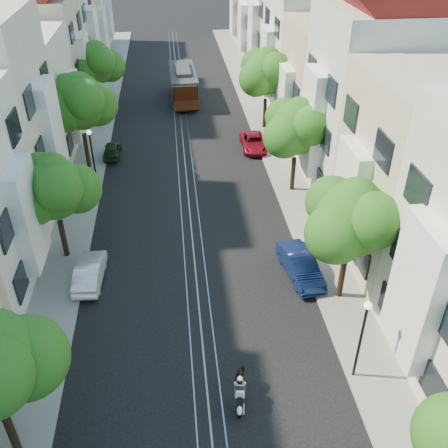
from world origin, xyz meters
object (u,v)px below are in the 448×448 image
object	(u,v)px
tree_w_b	(54,189)
parked_car_e_mid	(300,265)
parked_car_w_far	(112,150)
cable_car	(183,83)
parked_car_w_mid	(90,272)
tree_e_c	(298,129)
tree_w_c	(80,103)
lamp_west	(92,150)
tree_w_d	(97,64)
lamp_east	(363,329)
tree_e_b	(353,220)
tree_e_d	(267,73)
parked_car_e_far	(253,142)
sportbike_rider	(240,390)

from	to	relation	value
tree_w_b	parked_car_e_mid	xyz separation A→B (m)	(12.74, -3.08, -3.72)
tree_w_b	parked_car_w_far	xyz separation A→B (m)	(1.54, 12.83, -3.86)
cable_car	parked_car_w_mid	distance (m)	27.85
tree_e_c	tree_w_b	distance (m)	15.60
parked_car_e_mid	parked_car_w_mid	xyz separation A→B (m)	(-11.20, 0.76, -0.06)
tree_w_c	lamp_west	size ratio (longest dim) A/B	1.71
tree_w_b	parked_car_w_mid	world-z (taller)	tree_w_b
tree_e_c	tree_w_d	distance (m)	21.53
parked_car_e_mid	lamp_east	bearing A→B (deg)	-92.13
tree_e_b	tree_w_b	bearing A→B (deg)	160.85
tree_e_d	tree_w_b	world-z (taller)	tree_e_d
cable_car	parked_car_e_far	bearing A→B (deg)	-68.58
tree_e_c	parked_car_e_far	size ratio (longest dim) A/B	1.62
tree_w_d	parked_car_w_mid	size ratio (longest dim) A/B	1.74
tree_e_c	tree_w_d	xyz separation A→B (m)	(-14.40, 16.00, 0.00)
parked_car_w_far	lamp_west	bearing A→B (deg)	82.21
lamp_east	parked_car_e_far	size ratio (longest dim) A/B	1.04
sportbike_rider	tree_e_d	bearing A→B (deg)	85.94
sportbike_rider	tree_e_c	bearing A→B (deg)	78.45
tree_e_c	tree_w_d	size ratio (longest dim) A/B	1.00
sportbike_rider	cable_car	world-z (taller)	cable_car
tree_e_b	tree_e_c	world-z (taller)	tree_e_b
tree_w_d	tree_e_b	bearing A→B (deg)	-61.93
parked_car_w_far	cable_car	bearing A→B (deg)	-116.45
tree_e_d	tree_w_d	size ratio (longest dim) A/B	1.05
tree_e_b	parked_car_w_far	bearing A→B (deg)	125.80
tree_w_c	lamp_west	bearing A→B (deg)	-74.25
tree_w_c	tree_w_d	world-z (taller)	tree_w_c
tree_e_b	tree_w_c	distance (m)	21.53
tree_e_c	tree_w_b	bearing A→B (deg)	-157.38
tree_e_c	lamp_east	bearing A→B (deg)	-93.44
tree_w_d	tree_w_b	bearing A→B (deg)	-90.00
tree_w_d	parked_car_e_mid	world-z (taller)	tree_w_d
tree_e_b	tree_w_b	size ratio (longest dim) A/B	1.07
sportbike_rider	tree_w_b	bearing A→B (deg)	136.13
tree_e_b	tree_w_d	size ratio (longest dim) A/B	1.03
tree_e_c	parked_car_e_mid	world-z (taller)	tree_e_c
parked_car_e_mid	tree_w_b	bearing A→B (deg)	158.47
tree_w_d	lamp_east	distance (m)	34.73
tree_e_d	parked_car_e_mid	distance (m)	20.58
lamp_east	lamp_west	distance (m)	21.97
tree_e_b	parked_car_w_mid	distance (m)	13.77
sportbike_rider	cable_car	xyz separation A→B (m)	(-0.77, 35.59, 0.99)
tree_e_c	tree_w_c	size ratio (longest dim) A/B	0.92
parked_car_w_far	tree_w_d	bearing A→B (deg)	-79.97
lamp_east	parked_car_e_mid	distance (m)	7.26
tree_e_b	lamp_west	size ratio (longest dim) A/B	1.61
cable_car	parked_car_e_mid	size ratio (longest dim) A/B	1.90
tree_w_b	parked_car_e_far	size ratio (longest dim) A/B	1.56
sportbike_rider	cable_car	bearing A→B (deg)	99.36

